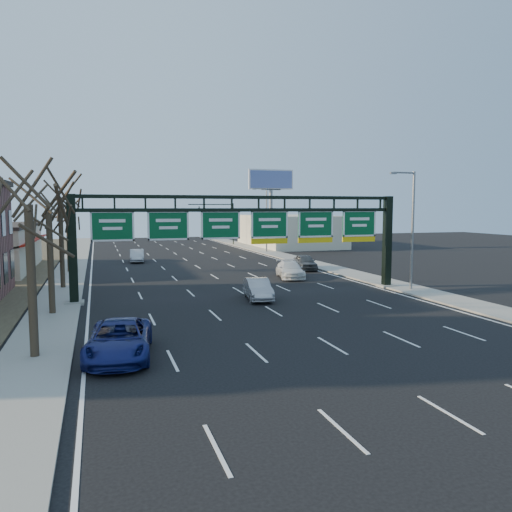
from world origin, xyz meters
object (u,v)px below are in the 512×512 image
object	(u,v)px
sign_gantry	(247,231)
car_blue_suv	(119,340)
car_white_wagon	(290,270)
car_silver_sedan	(258,289)

from	to	relation	value
sign_gantry	car_blue_suv	xyz separation A→B (m)	(-9.56, -12.95, -3.85)
sign_gantry	car_white_wagon	xyz separation A→B (m)	(6.17, 7.21, -3.89)
car_blue_suv	car_silver_sedan	bearing A→B (deg)	55.79
car_blue_suv	car_white_wagon	bearing A→B (deg)	59.32
car_blue_suv	car_silver_sedan	xyz separation A→B (m)	(9.71, 10.98, -0.06)
car_silver_sedan	car_white_wagon	size ratio (longest dim) A/B	0.85
car_silver_sedan	sign_gantry	bearing A→B (deg)	102.17
sign_gantry	car_white_wagon	world-z (taller)	sign_gantry
car_blue_suv	car_white_wagon	xyz separation A→B (m)	(15.73, 20.16, -0.04)
car_silver_sedan	car_blue_suv	bearing A→B (deg)	-123.66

